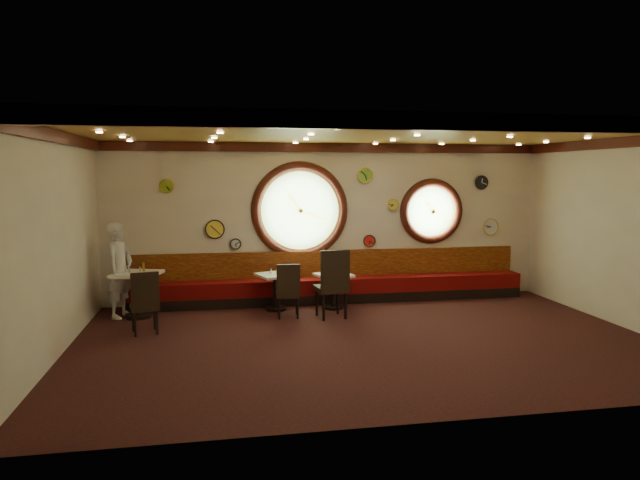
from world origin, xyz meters
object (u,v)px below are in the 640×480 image
(table_c, at_px, (333,287))
(condiment_c_pepper, at_px, (335,272))
(chair_c, at_px, (333,279))
(condiment_a_bottle, at_px, (144,267))
(condiment_c_salt, at_px, (328,271))
(condiment_c_bottle, at_px, (336,269))
(chair_a, at_px, (145,299))
(condiment_b_salt, at_px, (271,271))
(condiment_b_pepper, at_px, (277,271))
(condiment_b_bottle, at_px, (278,269))
(table_b, at_px, (276,287))
(waiter, at_px, (120,270))
(condiment_a_pepper, at_px, (140,270))
(chair_b, at_px, (288,287))
(table_a, at_px, (138,289))
(condiment_a_salt, at_px, (129,269))

(table_c, relative_size, condiment_c_pepper, 7.76)
(chair_c, distance_m, condiment_a_bottle, 3.45)
(condiment_c_salt, height_order, condiment_a_bottle, condiment_a_bottle)
(condiment_c_bottle, bearing_deg, table_c, -132.48)
(condiment_c_bottle, bearing_deg, condiment_c_salt, -168.64)
(chair_a, xyz_separation_m, condiment_a_bottle, (-0.16, 1.27, 0.32))
(condiment_b_salt, bearing_deg, condiment_b_pepper, -36.27)
(condiment_c_salt, distance_m, condiment_a_bottle, 3.42)
(condiment_b_pepper, height_order, condiment_b_bottle, condiment_b_bottle)
(condiment_b_salt, bearing_deg, condiment_c_salt, -6.29)
(table_b, relative_size, condiment_b_salt, 8.05)
(table_b, relative_size, condiment_c_bottle, 4.88)
(chair_a, relative_size, waiter, 0.37)
(chair_a, relative_size, condiment_a_pepper, 7.05)
(condiment_b_pepper, height_order, waiter, waiter)
(table_c, xyz_separation_m, chair_b, (-0.95, -0.58, 0.14))
(condiment_b_salt, relative_size, condiment_b_pepper, 1.02)
(table_a, height_order, condiment_c_pepper, table_a)
(chair_b, xyz_separation_m, condiment_a_pepper, (-2.61, 0.56, 0.30))
(chair_a, height_order, condiment_b_pepper, chair_a)
(condiment_c_salt, relative_size, condiment_b_bottle, 0.75)
(table_a, relative_size, table_c, 1.21)
(chair_c, distance_m, waiter, 3.85)
(condiment_b_bottle, bearing_deg, table_a, -174.86)
(condiment_c_pepper, bearing_deg, condiment_b_pepper, 175.18)
(condiment_a_salt, xyz_separation_m, condiment_b_bottle, (2.70, 0.21, -0.11))
(table_b, height_order, condiment_b_salt, condiment_b_salt)
(chair_c, relative_size, condiment_c_bottle, 4.66)
(chair_a, bearing_deg, condiment_a_pepper, 87.40)
(condiment_a_salt, bearing_deg, waiter, 156.23)
(table_a, relative_size, chair_c, 1.20)
(chair_b, xyz_separation_m, condiment_c_bottle, (1.01, 0.65, 0.19))
(condiment_b_bottle, bearing_deg, table_c, -9.51)
(chair_a, height_order, condiment_a_salt, chair_a)
(table_c, height_order, waiter, waiter)
(table_c, height_order, condiment_a_salt, condiment_a_salt)
(table_b, bearing_deg, table_c, -3.88)
(table_b, bearing_deg, waiter, -179.35)
(table_a, height_order, chair_a, chair_a)
(table_b, xyz_separation_m, chair_c, (0.94, -0.84, 0.28))
(waiter, bearing_deg, chair_a, -133.46)
(condiment_b_pepper, distance_m, condiment_c_pepper, 1.12)
(condiment_c_salt, bearing_deg, waiter, 179.93)
(condiment_a_pepper, xyz_separation_m, condiment_b_bottle, (2.51, 0.20, -0.11))
(table_c, height_order, condiment_b_salt, condiment_b_salt)
(chair_b, bearing_deg, condiment_c_bottle, 37.33)
(chair_c, xyz_separation_m, condiment_c_salt, (0.07, 0.81, 0.01))
(chair_b, bearing_deg, condiment_b_bottle, 102.21)
(condiment_a_salt, height_order, condiment_c_salt, condiment_a_salt)
(table_b, relative_size, condiment_c_pepper, 8.17)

